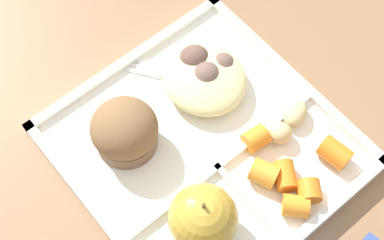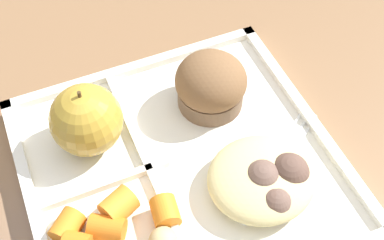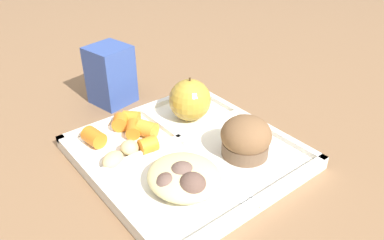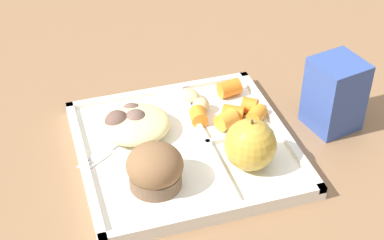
{
  "view_description": "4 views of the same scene",
  "coord_description": "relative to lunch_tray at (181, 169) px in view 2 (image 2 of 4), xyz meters",
  "views": [
    {
      "loc": [
        -0.21,
        0.19,
        0.62
      ],
      "look_at": [
        0.01,
        0.01,
        0.07
      ],
      "focal_mm": 54.32,
      "sensor_mm": 36.0,
      "label": 1
    },
    {
      "loc": [
        -0.1,
        -0.25,
        0.45
      ],
      "look_at": [
        0.02,
        0.03,
        0.05
      ],
      "focal_mm": 47.6,
      "sensor_mm": 36.0,
      "label": 2
    },
    {
      "loc": [
        0.38,
        -0.29,
        0.36
      ],
      "look_at": [
        -0.02,
        0.02,
        0.05
      ],
      "focal_mm": 35.42,
      "sensor_mm": 36.0,
      "label": 3
    },
    {
      "loc": [
        0.19,
        0.64,
        0.58
      ],
      "look_at": [
        -0.01,
        0.01,
        0.06
      ],
      "focal_mm": 55.98,
      "sensor_mm": 36.0,
      "label": 4
    }
  ],
  "objects": [
    {
      "name": "carrot_slice_tilted",
      "position": [
        -0.07,
        -0.02,
        0.02
      ],
      "size": [
        0.04,
        0.04,
        0.03
      ],
      "primitive_type": "cylinder",
      "rotation": [
        0.0,
        1.57,
        3.56
      ],
      "color": "orange",
      "rests_on": "lunch_tray"
    },
    {
      "name": "green_apple",
      "position": [
        -0.07,
        0.07,
        0.04
      ],
      "size": [
        0.07,
        0.07,
        0.08
      ],
      "color": "#B79333",
      "rests_on": "lunch_tray"
    },
    {
      "name": "carrot_slice_back",
      "position": [
        -0.09,
        -0.04,
        0.02
      ],
      "size": [
        0.04,
        0.04,
        0.02
      ],
      "primitive_type": "cylinder",
      "rotation": [
        0.0,
        1.57,
        5.7
      ],
      "color": "orange",
      "rests_on": "lunch_tray"
    },
    {
      "name": "egg_noodle_pile",
      "position": [
        0.06,
        -0.05,
        0.02
      ],
      "size": [
        0.11,
        0.1,
        0.03
      ],
      "primitive_type": "ellipsoid",
      "color": "beige",
      "rests_on": "lunch_tray"
    },
    {
      "name": "meatball_front",
      "position": [
        0.09,
        -0.06,
        0.02
      ],
      "size": [
        0.04,
        0.04,
        0.04
      ],
      "primitive_type": "sphere",
      "color": "brown",
      "rests_on": "lunch_tray"
    },
    {
      "name": "carrot_slice_large",
      "position": [
        -0.12,
        -0.03,
        0.02
      ],
      "size": [
        0.04,
        0.04,
        0.02
      ],
      "primitive_type": "cylinder",
      "rotation": [
        0.0,
        1.57,
        0.75
      ],
      "color": "orange",
      "rests_on": "lunch_tray"
    },
    {
      "name": "carrot_slice_near_corner",
      "position": [
        -0.03,
        -0.05,
        0.02
      ],
      "size": [
        0.03,
        0.03,
        0.03
      ],
      "primitive_type": "cylinder",
      "rotation": [
        0.0,
        1.57,
        4.6
      ],
      "color": "orange",
      "rests_on": "lunch_tray"
    },
    {
      "name": "lunch_tray",
      "position": [
        0.0,
        0.0,
        0.0
      ],
      "size": [
        0.31,
        0.3,
        0.02
      ],
      "color": "white",
      "rests_on": "ground"
    },
    {
      "name": "bran_muffin",
      "position": [
        0.06,
        0.07,
        0.03
      ],
      "size": [
        0.08,
        0.08,
        0.06
      ],
      "color": "brown",
      "rests_on": "lunch_tray"
    },
    {
      "name": "ground",
      "position": [
        0.0,
        -0.0,
        -0.01
      ],
      "size": [
        6.0,
        6.0,
        0.0
      ],
      "primitive_type": "plane",
      "color": "#846042"
    },
    {
      "name": "plastic_fork",
      "position": [
        0.1,
        -0.03,
        0.01
      ],
      "size": [
        0.13,
        0.1,
        0.0
      ],
      "color": "white",
      "rests_on": "lunch_tray"
    },
    {
      "name": "meatball_back",
      "position": [
        0.06,
        -0.08,
        0.02
      ],
      "size": [
        0.03,
        0.03,
        0.03
      ],
      "primitive_type": "sphere",
      "color": "brown",
      "rests_on": "lunch_tray"
    },
    {
      "name": "meatball_center",
      "position": [
        0.06,
        -0.08,
        0.02
      ],
      "size": [
        0.03,
        0.03,
        0.03
      ],
      "primitive_type": "sphere",
      "color": "brown",
      "rests_on": "lunch_tray"
    },
    {
      "name": "meatball_side",
      "position": [
        0.06,
        -0.05,
        0.02
      ],
      "size": [
        0.04,
        0.04,
        0.04
      ],
      "primitive_type": "sphere",
      "color": "brown",
      "rests_on": "lunch_tray"
    }
  ]
}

